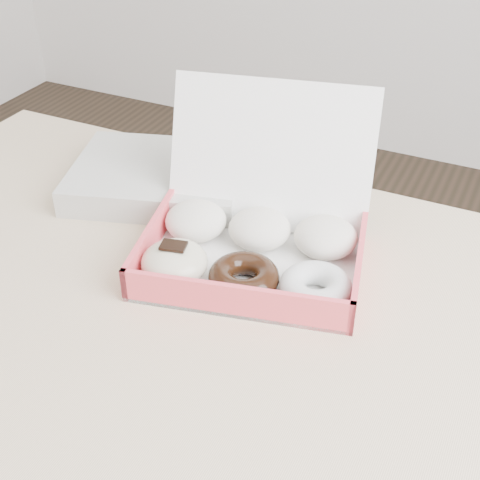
% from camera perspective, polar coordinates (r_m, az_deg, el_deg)
% --- Properties ---
extents(table, '(1.20, 0.80, 0.75)m').
position_cam_1_polar(table, '(0.81, -2.89, -12.36)').
color(table, tan).
rests_on(table, ground).
extents(donut_box, '(0.32, 0.31, 0.19)m').
position_cam_1_polar(donut_box, '(0.85, 1.08, 0.04)').
color(donut_box, white).
rests_on(donut_box, table).
extents(newspapers, '(0.30, 0.27, 0.04)m').
position_cam_1_polar(newspapers, '(1.02, -6.97, 5.35)').
color(newspapers, silver).
rests_on(newspapers, table).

